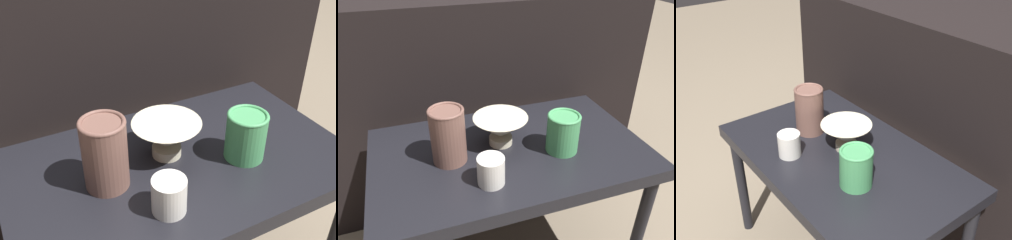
# 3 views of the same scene
# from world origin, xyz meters

# --- Properties ---
(table) EXTENTS (0.78, 0.47, 0.47)m
(table) POSITION_xyz_m (0.00, 0.00, 0.42)
(table) COLOR black
(table) RESTS_ON ground_plane
(couch_backdrop) EXTENTS (1.35, 0.50, 0.82)m
(couch_backdrop) POSITION_xyz_m (0.00, 0.54, 0.41)
(couch_backdrop) COLOR black
(couch_backdrop) RESTS_ON ground_plane
(bowl) EXTENTS (0.16, 0.16, 0.09)m
(bowl) POSITION_xyz_m (-0.02, 0.03, 0.52)
(bowl) COLOR beige
(bowl) RESTS_ON table
(vase_textured_left) EXTENTS (0.09, 0.09, 0.16)m
(vase_textured_left) POSITION_xyz_m (-0.17, 0.00, 0.55)
(vase_textured_left) COLOR brown
(vase_textured_left) RESTS_ON table
(vase_colorful_right) EXTENTS (0.09, 0.09, 0.11)m
(vase_colorful_right) POSITION_xyz_m (0.14, -0.05, 0.53)
(vase_colorful_right) COLOR #47995B
(vase_colorful_right) RESTS_ON table
(cup) EXTENTS (0.07, 0.07, 0.07)m
(cup) POSITION_xyz_m (-0.09, -0.13, 0.51)
(cup) COLOR silver
(cup) RESTS_ON table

